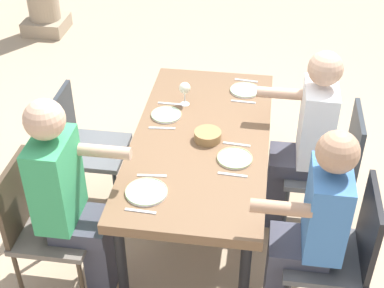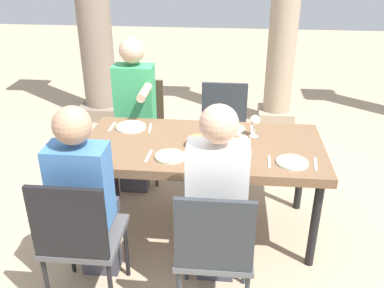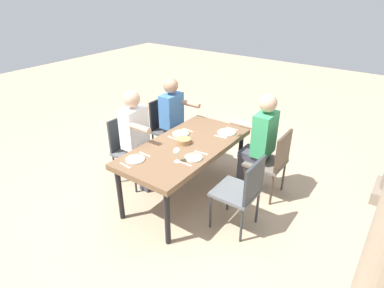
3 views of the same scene
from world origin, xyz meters
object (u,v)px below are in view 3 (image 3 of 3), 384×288
object	(u,v)px
plate_2	(193,158)
wine_glass_2	(177,152)
dining_table	(186,150)
chair_mid_south	(129,146)
plate_3	(135,159)
diner_woman_green	(259,141)
plate_0	(227,132)
chair_west_north	(272,160)
diner_man_white	(175,119)
plate_1	(181,134)
bread_basket	(184,141)
chair_west_south	(166,125)
diner_guest_third	(138,137)
chair_mid_north	(242,190)

from	to	relation	value
plate_2	wine_glass_2	bearing A→B (deg)	-31.78
dining_table	chair_mid_south	size ratio (longest dim) A/B	1.90
plate_2	plate_3	distance (m)	0.64
diner_woman_green	dining_table	bearing A→B (deg)	-45.10
diner_woman_green	plate_0	bearing A→B (deg)	-80.77
chair_west_north	diner_man_white	xyz separation A→B (m)	(-0.00, -1.51, 0.18)
plate_1	bread_basket	world-z (taller)	bread_basket
chair_west_south	plate_2	distance (m)	1.41
chair_mid_south	diner_woman_green	size ratio (longest dim) A/B	0.68
diner_guest_third	bread_basket	distance (m)	0.63
chair_west_south	plate_3	xyz separation A→B (m)	(1.25, 0.61, 0.21)
chair_west_south	plate_3	size ratio (longest dim) A/B	4.38
plate_1	dining_table	bearing A→B (deg)	48.40
diner_guest_third	plate_3	world-z (taller)	diner_guest_third
dining_table	plate_1	distance (m)	0.31
dining_table	chair_west_south	size ratio (longest dim) A/B	1.85
chair_west_south	diner_guest_third	distance (m)	0.82
chair_mid_south	diner_man_white	size ratio (longest dim) A/B	0.71
diner_woman_green	plate_0	xyz separation A→B (m)	(0.07, -0.42, 0.03)
chair_mid_south	plate_1	bearing A→B (deg)	118.19
chair_mid_north	plate_3	bearing A→B (deg)	-66.20
chair_west_south	chair_mid_north	bearing A→B (deg)	65.32
plate_0	plate_1	bearing A→B (deg)	-50.59
diner_man_white	bread_basket	size ratio (longest dim) A/B	7.53
chair_mid_north	plate_3	xyz separation A→B (m)	(0.48, -1.08, 0.23)
chair_mid_north	plate_3	world-z (taller)	chair_mid_north
plate_1	plate_3	bearing A→B (deg)	-0.44
chair_west_north	plate_3	distance (m)	1.67
diner_guest_third	wine_glass_2	size ratio (longest dim) A/B	7.78
diner_guest_third	plate_2	world-z (taller)	diner_guest_third
plate_2	plate_1	bearing A→B (deg)	-129.89
chair_west_south	chair_mid_north	size ratio (longest dim) A/B	1.06
chair_west_south	diner_guest_third	size ratio (longest dim) A/B	0.71
chair_mid_north	diner_man_white	bearing A→B (deg)	-117.28
wine_glass_2	plate_1	bearing A→B (deg)	-145.69
chair_mid_south	plate_2	distance (m)	1.13
chair_west_south	bread_basket	size ratio (longest dim) A/B	5.46
wine_glass_2	diner_guest_third	bearing A→B (deg)	-106.25
diner_guest_third	wine_glass_2	world-z (taller)	diner_guest_third
chair_mid_south	diner_man_white	bearing A→B (deg)	167.14
diner_man_white	wine_glass_2	xyz separation A→B (m)	(1.02, 0.83, 0.17)
diner_woman_green	diner_man_white	world-z (taller)	diner_woman_green
diner_man_white	plate_0	world-z (taller)	diner_man_white
chair_west_north	wine_glass_2	size ratio (longest dim) A/B	5.27
plate_2	bread_basket	world-z (taller)	bread_basket
dining_table	chair_west_north	distance (m)	1.08
chair_west_north	chair_west_south	distance (m)	1.69
bread_basket	chair_west_south	bearing A→B (deg)	-127.80
dining_table	plate_2	distance (m)	0.34
chair_mid_south	wine_glass_2	world-z (taller)	same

